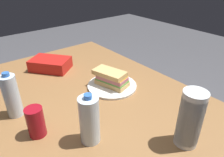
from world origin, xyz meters
TOP-DOWN VIEW (x-y plane):
  - dining_table at (0.00, 0.00)m, footprint 1.43×0.95m
  - paper_plate at (0.03, -0.15)m, footprint 0.26×0.26m
  - sandwich at (0.03, -0.15)m, footprint 0.20×0.14m
  - soda_can_red at (-0.07, 0.30)m, footprint 0.07×0.07m
  - chip_bag at (0.43, 0.02)m, footprint 0.27×0.26m
  - water_bottle_tall at (0.11, 0.33)m, footprint 0.06×0.06m
  - plastic_cup_stack at (-0.45, -0.11)m, footprint 0.08×0.08m
  - water_bottle_spare at (-0.22, 0.15)m, footprint 0.07×0.07m

SIDE VIEW (x-z plane):
  - dining_table at x=0.00m, z-range 0.28..1.04m
  - paper_plate at x=0.03m, z-range 0.76..0.77m
  - chip_bag at x=0.43m, z-range 0.76..0.83m
  - sandwich at x=0.03m, z-range 0.77..0.85m
  - soda_can_red at x=-0.07m, z-range 0.76..0.88m
  - water_bottle_spare at x=-0.22m, z-range 0.75..0.95m
  - water_bottle_tall at x=0.11m, z-range 0.75..0.96m
  - plastic_cup_stack at x=-0.45m, z-range 0.76..0.98m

